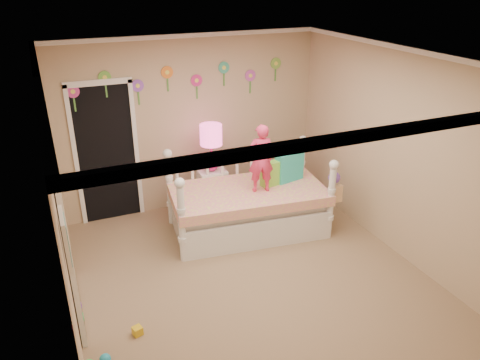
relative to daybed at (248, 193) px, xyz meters
name	(u,v)px	position (x,y,z in m)	size (l,w,h in m)	color
floor	(252,280)	(-0.44, -1.11, -0.58)	(4.00, 4.50, 0.01)	#7F684C
ceiling	(255,60)	(-0.44, -1.11, 2.02)	(4.00, 4.50, 0.01)	white
back_wall	(190,124)	(-0.44, 1.14, 0.72)	(4.00, 0.01, 2.60)	tan
left_wall	(58,217)	(-2.44, -1.11, 0.72)	(0.01, 4.50, 2.60)	tan
right_wall	(400,155)	(1.56, -1.11, 0.72)	(0.01, 4.50, 2.60)	tan
crown_molding	(255,63)	(-0.44, -1.11, 1.99)	(4.00, 4.50, 0.06)	white
daybed	(248,193)	(0.00, 0.00, 0.00)	(2.14, 1.15, 1.16)	white
pillow_turquoise	(289,167)	(0.65, 0.03, 0.27)	(0.42, 0.15, 0.42)	#23B09E
pillow_lime	(273,173)	(0.38, -0.01, 0.24)	(0.36, 0.13, 0.34)	#87DB42
child	(261,158)	(0.13, -0.12, 0.54)	(0.34, 0.22, 0.94)	#F13666
nightstand	(212,191)	(-0.26, 0.72, -0.24)	(0.41, 0.31, 0.68)	white
table_lamp	(211,141)	(-0.26, 0.72, 0.57)	(0.32, 0.32, 0.71)	#E21E76
closet_doorway	(107,153)	(-1.69, 1.12, 0.45)	(0.90, 0.04, 2.07)	black
flower_decals	(182,82)	(-0.53, 1.12, 1.36)	(3.40, 0.02, 0.50)	#B2668C
mirror_closet	(64,224)	(-2.40, -0.81, 0.47)	(0.07, 1.30, 2.10)	white
wall_picture	(65,240)	(-2.41, -2.01, 0.97)	(0.05, 0.34, 0.42)	white
hanging_bag	(334,188)	(1.02, -0.57, 0.13)	(0.20, 0.16, 0.36)	beige
toy_scatter	(111,352)	(-2.19, -1.68, -0.53)	(0.80, 1.30, 0.11)	#996666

